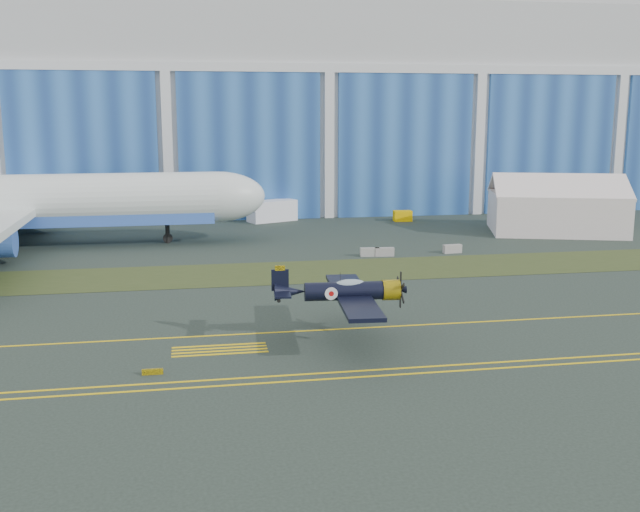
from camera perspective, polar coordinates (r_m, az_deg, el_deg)
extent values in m
plane|color=#2C3831|center=(59.21, 9.68, -3.69)|extent=(260.00, 260.00, 0.00)
cube|color=#475128|center=(72.17, 5.94, -0.92)|extent=(260.00, 10.00, 0.02)
cube|color=silver|center=(127.35, -1.26, 11.07)|extent=(220.00, 45.00, 30.00)
cube|color=#244A93|center=(105.00, 0.70, 8.35)|extent=(220.00, 0.60, 20.00)
cube|color=silver|center=(104.99, 0.72, 14.14)|extent=(220.00, 0.70, 1.20)
cube|color=yellow|center=(54.71, 11.45, -4.97)|extent=(200.00, 0.20, 0.02)
cube|color=yellow|center=(46.43, 15.77, -8.08)|extent=(80.00, 0.20, 0.02)
cube|color=yellow|center=(47.28, 15.24, -7.70)|extent=(80.00, 0.20, 0.02)
cube|color=yellow|center=(44.38, -12.64, -8.60)|extent=(1.20, 0.15, 0.35)
cube|color=white|center=(102.45, -3.67, 3.45)|extent=(7.10, 5.06, 2.86)
cube|color=#FAC100|center=(103.14, 6.31, 3.06)|extent=(2.56, 1.72, 1.43)
cube|color=#959794|center=(77.72, 3.81, 0.30)|extent=(2.04, 0.76, 0.90)
cube|color=gray|center=(77.94, 4.93, 0.31)|extent=(2.04, 0.73, 0.90)
cube|color=#9E9996|center=(80.64, 10.05, 0.54)|extent=(2.06, 0.82, 0.90)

